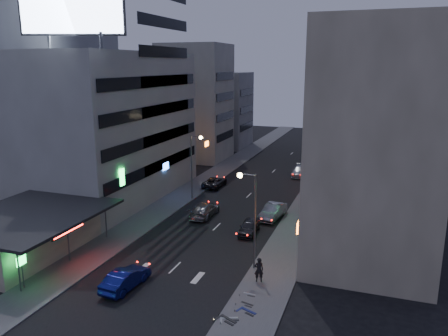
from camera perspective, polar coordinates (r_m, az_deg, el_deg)
The scene contains 29 objects.
ground at distance 34.46m, azimuth -9.44°, elevation -15.50°, with size 180.00×180.00×0.00m, color black.
sidewalk_left at distance 62.96m, azimuth -2.69°, elevation -1.81°, with size 4.00×120.00×0.12m, color #4C4C4F.
sidewalk_right at distance 59.00m, azimuth 11.87°, elevation -3.14°, with size 4.00×120.00×0.12m, color #4C4C4F.
food_court at distance 42.98m, azimuth -24.82°, elevation -7.71°, with size 11.00×13.00×3.88m.
white_building at distance 56.76m, azimuth -15.16°, elevation 5.28°, with size 14.00×24.00×18.00m, color #A6A6A1.
grey_tower at distance 64.10m, azimuth -20.87°, elevation 12.94°, with size 10.00×14.00×34.00m, color gray.
shophouse_near at distance 37.29m, azimuth 19.12°, elevation 2.53°, with size 10.00×11.00×20.00m, color beige.
shophouse_mid at distance 48.96m, azimuth 19.73°, elevation 2.54°, with size 11.00×12.00×16.00m, color gray.
shophouse_far at distance 61.46m, azimuth 19.55°, elevation 7.45°, with size 10.00×14.00×22.00m, color beige.
far_left_a at distance 77.77m, azimuth -3.73°, elevation 8.53°, with size 11.00×10.00×20.00m, color #A6A6A1.
far_left_b at distance 90.21m, azimuth -0.73°, elevation 7.63°, with size 12.00×10.00×15.00m, color gray.
far_right_a at distance 76.58m, azimuth 19.90°, elevation 6.94°, with size 11.00×12.00×18.00m, color gray.
far_right_b at distance 90.33m, azimuth 20.40°, elevation 9.68°, with size 12.00×12.00×24.00m, color beige.
billboard at distance 46.08m, azimuth -19.25°, elevation 19.06°, with size 9.52×3.75×6.20m.
street_lamp_right_near at distance 35.30m, azimuth 3.46°, elevation -5.10°, with size 1.60×0.44×8.02m.
street_lamp_left at distance 53.75m, azimuth -3.90°, elevation 1.35°, with size 1.60×0.44×8.02m.
street_lamp_right_far at distance 67.77m, azimuth 11.51°, elevation 3.62°, with size 1.60×0.44×8.02m.
parked_car_right_near at distance 44.10m, azimuth 3.29°, elevation -7.69°, with size 1.66×4.13×1.41m, color #27272C.
parked_car_right_mid at distance 48.44m, azimuth 6.40°, elevation -5.66°, with size 1.71×4.91×1.62m, color gray.
parked_car_left at distance 60.35m, azimuth -1.22°, elevation -1.85°, with size 2.29×4.96×1.38m, color #29292E.
parked_car_right_far at distance 67.22m, azimuth 9.87°, elevation -0.41°, with size 2.10×5.16×1.50m, color gray.
road_car_blue at distance 34.83m, azimuth -12.72°, elevation -13.91°, with size 1.61×4.61×1.52m, color navy.
road_car_silver at distance 48.86m, azimuth -2.58°, elevation -5.46°, with size 2.16×5.31×1.54m, color gray.
person at distance 34.67m, azimuth 4.58°, elevation -13.10°, with size 0.72×0.47×1.98m, color black.
scooter_black_a at distance 29.90m, azimuth 1.81°, elevation -18.51°, with size 2.07×0.69×1.26m, color black, non-canonical shape.
scooter_silver_a at distance 30.49m, azimuth 1.87°, elevation -17.99°, with size 1.81×0.60×1.11m, color gray, non-canonical shape.
scooter_blue at distance 30.87m, azimuth 4.38°, elevation -17.51°, with size 1.94×0.65×1.19m, color navy, non-canonical shape.
scooter_black_b at distance 31.83m, azimuth 3.99°, elevation -16.66°, with size 1.64×0.55×1.00m, color black, non-canonical shape.
scooter_silver_b at distance 33.12m, azimuth 4.24°, elevation -15.42°, with size 1.58×0.53×0.97m, color #95989C, non-canonical shape.
Camera 1 is at (15.08, -26.21, 16.54)m, focal length 35.00 mm.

